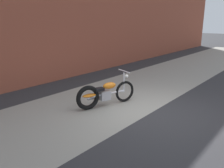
{
  "coord_description": "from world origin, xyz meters",
  "views": [
    {
      "loc": [
        -5.46,
        -3.06,
        2.56
      ],
      "look_at": [
        -0.46,
        1.08,
        0.75
      ],
      "focal_mm": 37.45,
      "sensor_mm": 36.0,
      "label": 1
    }
  ],
  "objects": [
    {
      "name": "motorcycle_orange",
      "position": [
        -0.52,
        1.4,
        0.4
      ],
      "size": [
        1.94,
        0.85,
        1.03
      ],
      "rotation": [
        0.0,
        0.0,
        -0.32
      ],
      "color": "black",
      "rests_on": "ground"
    },
    {
      "name": "brick_building_wall",
      "position": [
        0.0,
        5.2,
        3.25
      ],
      "size": [
        36.0,
        0.5,
        6.5
      ],
      "primitive_type": "cube",
      "color": "brown",
      "rests_on": "ground"
    },
    {
      "name": "sidewalk_slab",
      "position": [
        0.0,
        1.75,
        0.0
      ],
      "size": [
        36.0,
        3.5,
        0.01
      ],
      "primitive_type": "cube",
      "color": "gray",
      "rests_on": "ground"
    },
    {
      "name": "ground_plane",
      "position": [
        0.0,
        0.0,
        0.0
      ],
      "size": [
        80.0,
        80.0,
        0.0
      ],
      "primitive_type": "plane",
      "color": "#2D2D30"
    }
  ]
}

